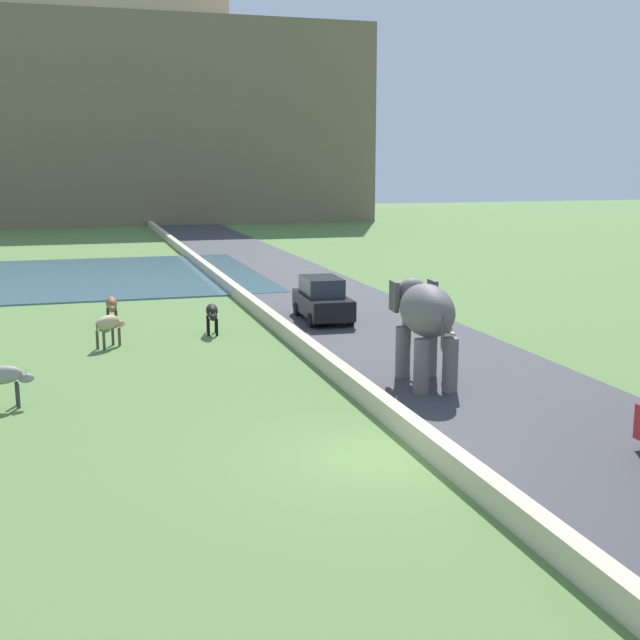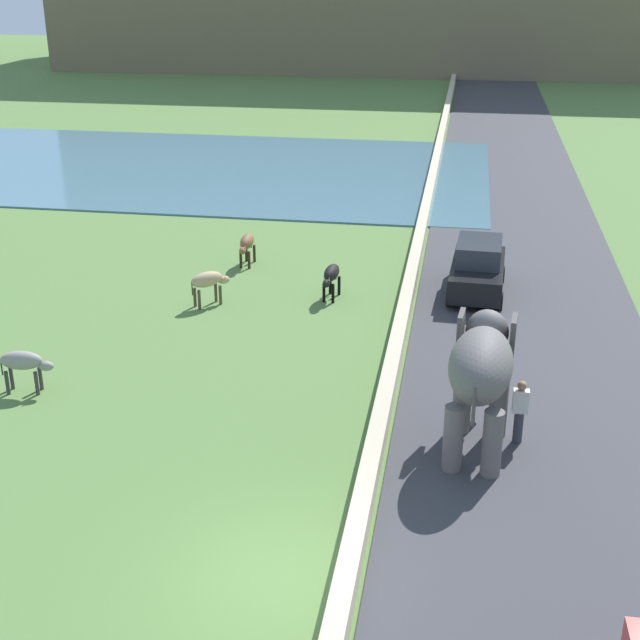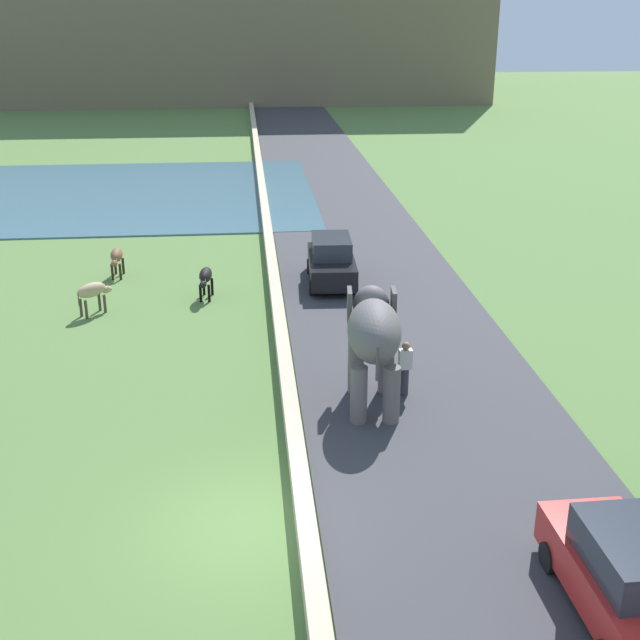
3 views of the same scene
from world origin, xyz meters
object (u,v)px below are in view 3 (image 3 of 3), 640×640
at_px(elephant, 374,334).
at_px(cow_black, 205,277).
at_px(person_beside_elephant, 405,368).
at_px(cow_brown, 116,257).
at_px(car_black, 331,261).
at_px(cow_tan, 93,291).
at_px(car_red, 625,575).

height_order(elephant, cow_black, elephant).
relative_size(person_beside_elephant, cow_brown, 1.17).
xyz_separation_m(elephant, car_black, (-0.02, 10.19, -1.14)).
xyz_separation_m(person_beside_elephant, cow_tan, (-9.54, 7.31, -0.04)).
bearing_deg(cow_brown, car_black, -10.51).
bearing_deg(elephant, person_beside_elephant, 20.53).
bearing_deg(person_beside_elephant, cow_brown, 129.20).
height_order(car_red, cow_tan, car_red).
relative_size(person_beside_elephant, cow_tan, 1.33).
bearing_deg(car_black, elephant, -89.90).
xyz_separation_m(elephant, person_beside_elephant, (0.95, 0.36, -1.16)).
bearing_deg(car_red, person_beside_elephant, 103.67).
relative_size(cow_black, cow_tan, 1.16).
bearing_deg(person_beside_elephant, elephant, -159.47).
distance_m(elephant, person_beside_elephant, 1.55).
bearing_deg(elephant, car_black, 90.10).
distance_m(person_beside_elephant, car_red, 9.20).
distance_m(elephant, cow_tan, 11.57).
bearing_deg(elephant, cow_black, 118.21).
distance_m(car_black, cow_tan, 8.93).
bearing_deg(cow_tan, cow_brown, 86.32).
bearing_deg(cow_brown, person_beside_elephant, -50.80).
relative_size(car_black, cow_black, 2.88).
xyz_separation_m(car_black, cow_brown, (-8.31, 1.54, -0.06)).
relative_size(person_beside_elephant, car_red, 0.40).
relative_size(car_black, cow_tan, 3.34).
distance_m(car_red, cow_brown, 23.33).
height_order(cow_black, cow_tan, same).
distance_m(cow_brown, cow_tan, 4.08).
bearing_deg(car_black, cow_black, -164.51).
xyz_separation_m(car_black, cow_tan, (-8.57, -2.53, -0.06)).
height_order(elephant, person_beside_elephant, elephant).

